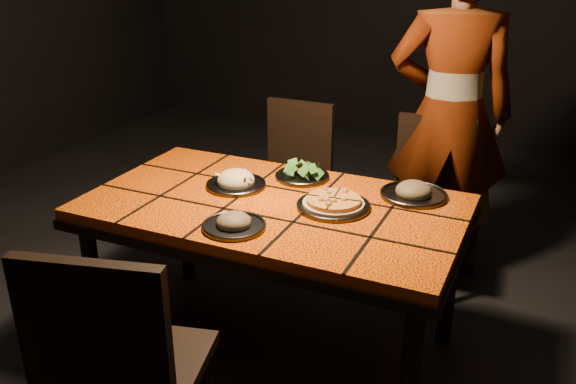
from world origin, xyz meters
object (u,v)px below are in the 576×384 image
at_px(chair_far_left, 293,170).
at_px(plate_pizza, 333,204).
at_px(chair_near, 118,365).
at_px(chair_far_right, 429,191).
at_px(diner, 450,115).
at_px(dining_table, 274,219).
at_px(plate_pasta, 236,182).

height_order(chair_far_left, plate_pizza, chair_far_left).
distance_m(chair_near, chair_far_left, 1.93).
xyz_separation_m(chair_far_right, diner, (0.04, 0.15, 0.39)).
relative_size(dining_table, plate_pasta, 5.92).
height_order(chair_far_left, chair_far_right, chair_far_left).
bearing_deg(chair_far_right, chair_far_left, 176.81).
bearing_deg(plate_pasta, chair_near, -81.13).
height_order(chair_far_left, diner, diner).
xyz_separation_m(dining_table, diner, (0.53, 1.10, 0.25)).
bearing_deg(diner, dining_table, 50.69).
height_order(chair_far_right, plate_pasta, chair_far_right).
xyz_separation_m(dining_table, chair_far_left, (-0.32, 0.93, -0.14)).
bearing_deg(chair_near, plate_pasta, -95.11).
xyz_separation_m(chair_far_left, plate_pizza, (0.58, -0.88, 0.24)).
bearing_deg(plate_pasta, chair_far_left, 96.28).
distance_m(chair_near, diner, 2.19).
height_order(plate_pizza, plate_pasta, plate_pasta).
relative_size(dining_table, plate_pizza, 5.21).
height_order(diner, plate_pizza, diner).
distance_m(dining_table, chair_far_right, 1.07).
relative_size(dining_table, chair_far_left, 1.76).
distance_m(chair_near, plate_pizza, 1.09).
relative_size(dining_table, diner, 0.88).
relative_size(dining_table, chair_near, 1.61).
distance_m(diner, plate_pasta, 1.27).
height_order(chair_far_right, diner, diner).
relative_size(chair_near, plate_pasta, 3.67).
height_order(dining_table, chair_far_left, chair_far_left).
xyz_separation_m(diner, plate_pasta, (-0.76, -1.01, -0.15)).
relative_size(chair_far_right, plate_pizza, 2.95).
height_order(chair_near, chair_far_left, chair_near).
xyz_separation_m(dining_table, chair_far_right, (0.48, 0.95, -0.15)).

